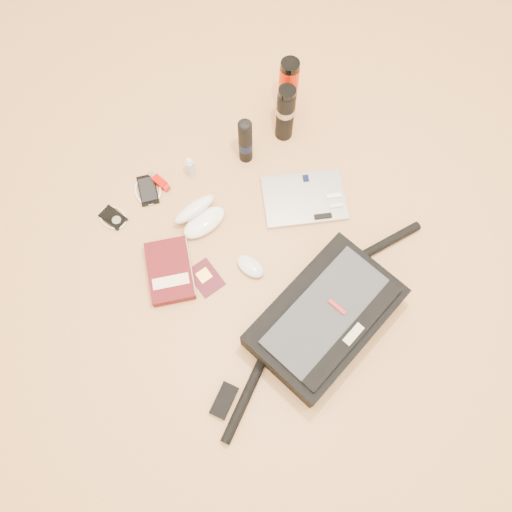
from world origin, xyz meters
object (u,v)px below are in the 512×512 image
Objects in this scene: messenger_bag at (325,318)px; thermos_red at (288,90)px; book at (170,271)px; thermos_black at (285,113)px; laptop at (304,199)px.

thermos_red reaches higher than messenger_bag.
book is 1.02× the size of thermos_black.
laptop is 1.38× the size of thermos_black.
thermos_red is (0.70, 0.35, 0.12)m from book.
messenger_bag is at bearing -114.82° from thermos_red.
messenger_bag is 3.51× the size of thermos_red.
thermos_red is (0.35, 0.77, 0.07)m from messenger_bag.
thermos_black is at bearing 42.88° from book.
thermos_black reaches higher than laptop.
laptop is 0.32m from thermos_black.
messenger_bag is 3.71× the size of book.
laptop is at bearing -113.10° from thermos_red.
thermos_red is at bearing 91.55° from laptop.
laptop is 1.36× the size of book.
thermos_red is at bearing 46.34° from book.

